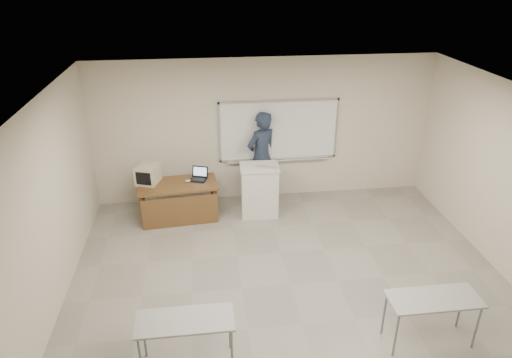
{
  "coord_description": "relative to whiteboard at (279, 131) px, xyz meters",
  "views": [
    {
      "loc": [
        -1.27,
        -4.82,
        4.68
      ],
      "look_at": [
        -0.39,
        2.2,
        1.27
      ],
      "focal_mm": 32.0,
      "sensor_mm": 36.0,
      "label": 1
    }
  ],
  "objects": [
    {
      "name": "presenter",
      "position": [
        -0.37,
        -0.1,
        -0.51
      ],
      "size": [
        0.85,
        0.76,
        1.95
      ],
      "primitive_type": "imported",
      "rotation": [
        0.0,
        0.0,
        3.66
      ],
      "color": "black",
      "rests_on": "floor"
    },
    {
      "name": "whiteboard",
      "position": [
        0.0,
        0.0,
        0.0
      ],
      "size": [
        2.48,
        0.1,
        1.31
      ],
      "color": "white",
      "rests_on": "floor"
    },
    {
      "name": "crt_monitor",
      "position": [
        -2.65,
        -0.59,
        -0.55
      ],
      "size": [
        0.39,
        0.44,
        0.37
      ],
      "rotation": [
        0.0,
        0.0,
        -0.33
      ],
      "color": "#BDBA9B",
      "rests_on": "instructor_desk"
    },
    {
      "name": "floor",
      "position": [
        -0.3,
        -3.97,
        -1.49
      ],
      "size": [
        7.0,
        8.0,
        0.01
      ],
      "primitive_type": "cube",
      "color": "gray",
      "rests_on": "ground"
    },
    {
      "name": "laptop",
      "position": [
        -1.7,
        -0.56,
        -0.67
      ],
      "size": [
        0.32,
        0.29,
        0.23
      ],
      "rotation": [
        0.0,
        0.0,
        -0.33
      ],
      "color": "black",
      "rests_on": "instructor_desk"
    },
    {
      "name": "keyboard",
      "position": [
        -0.35,
        -0.89,
        -0.41
      ],
      "size": [
        0.46,
        0.27,
        0.02
      ],
      "primitive_type": "cube",
      "rotation": [
        0.0,
        0.0,
        -0.3
      ],
      "color": "#BDBA9B",
      "rests_on": "podium"
    },
    {
      "name": "podium",
      "position": [
        -0.5,
        -0.77,
        -0.95
      ],
      "size": [
        0.75,
        0.55,
        1.06
      ],
      "rotation": [
        0.0,
        0.0,
        -0.04
      ],
      "color": "silver",
      "rests_on": "floor"
    },
    {
      "name": "mouse",
      "position": [
        -1.9,
        -0.66,
        -0.71
      ],
      "size": [
        0.12,
        0.09,
        0.04
      ],
      "primitive_type": "ellipsoid",
      "rotation": [
        0.0,
        0.0,
        -0.15
      ],
      "color": "silver",
      "rests_on": "instructor_desk"
    },
    {
      "name": "instructor_desk",
      "position": [
        -2.1,
        -0.82,
        -0.92
      ],
      "size": [
        1.52,
        0.76,
        0.75
      ],
      "rotation": [
        0.0,
        0.0,
        0.09
      ],
      "color": "brown",
      "rests_on": "floor"
    }
  ]
}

